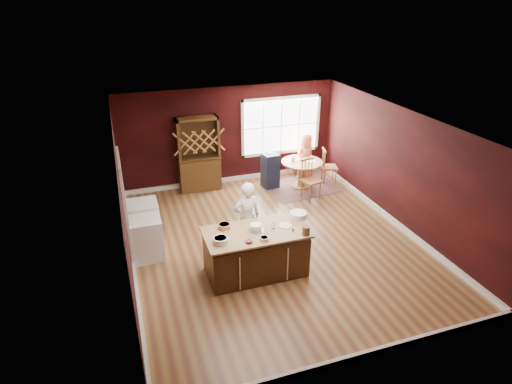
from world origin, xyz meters
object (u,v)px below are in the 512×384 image
baker (247,218)px  hutch (199,154)px  toddler (272,158)px  seated_woman (305,157)px  high_chair (270,170)px  dryer (144,222)px  layer_cake (256,227)px  washer (147,238)px  chair_east (330,166)px  dining_table (302,169)px  chair_north (302,159)px  kitchen_island (256,253)px  chair_south (311,179)px

baker → hutch: size_ratio=0.78×
toddler → seated_woman: bearing=7.9°
high_chair → dryer: (-3.57, -1.83, -0.04)m
seated_woman → high_chair: bearing=-14.8°
layer_cake → seated_woman: seated_woman is taller
baker → washer: 2.06m
baker → dryer: baker is taller
chair_east → seated_woman: seated_woman is taller
dining_table → chair_north: size_ratio=1.16×
hutch → washer: 3.44m
layer_cake → chair_east: bearing=45.6°
kitchen_island → chair_east: bearing=45.7°
kitchen_island → high_chair: high_chair is taller
kitchen_island → dining_table: 4.20m
kitchen_island → high_chair: (1.65, 3.66, 0.07)m
kitchen_island → toddler: size_ratio=7.45×
chair_east → toddler: (-1.62, 0.32, 0.30)m
dining_table → toddler: toddler is taller
dryer → kitchen_island: bearing=-43.8°
chair_east → dining_table: bearing=106.9°
chair_south → chair_north: bearing=60.3°
chair_north → washer: (-4.76, -3.03, -0.04)m
baker → dining_table: bearing=-136.4°
chair_north → chair_south: bearing=55.0°
baker → seated_woman: bearing=-135.0°
kitchen_island → chair_east: chair_east is taller
seated_woman → hutch: (-3.02, 0.24, 0.34)m
seated_woman → layer_cake: bearing=28.0°
seated_woman → washer: bearing=3.5°
hutch → toddler: bearing=-11.4°
high_chair → chair_north: bearing=19.0°
kitchen_island → hutch: bearing=93.1°
kitchen_island → seated_woman: size_ratio=1.44×
toddler → dining_table: bearing=-25.0°
toddler → hutch: hutch is taller
baker → chair_north: size_ratio=1.62×
high_chair → toddler: bearing=44.0°
chair_north → dryer: bearing=7.0°
baker → high_chair: baker is taller
kitchen_island → chair_south: bearing=47.8°
kitchen_island → washer: size_ratio=2.18×
dining_table → high_chair: high_chair is taller
layer_cake → hutch: (-0.24, 4.10, 0.03)m
chair_south → chair_north: (0.43, 1.56, -0.05)m
kitchen_island → toddler: 4.14m
washer → toddler: bearing=35.0°
chair_east → chair_south: bearing=144.4°
layer_cake → toddler: 4.09m
washer → high_chair: bearing=34.7°
seated_woman → hutch: bearing=-30.9°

